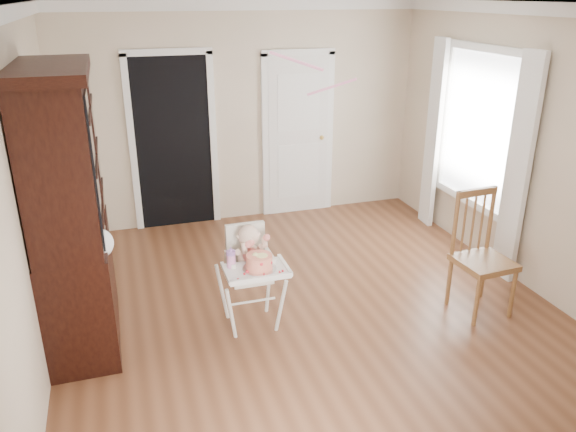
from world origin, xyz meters
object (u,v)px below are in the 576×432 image
object	(u,v)px
dining_chair	(482,257)
sippy_cup	(231,259)
cake	(259,262)
china_cabinet	(70,212)
high_chair	(250,266)

from	to	relation	value
dining_chair	sippy_cup	bearing A→B (deg)	169.63
cake	sippy_cup	size ratio (longest dim) A/B	1.49
cake	china_cabinet	size ratio (longest dim) A/B	0.12
china_cabinet	cake	bearing A→B (deg)	-18.16
sippy_cup	dining_chair	distance (m)	2.29
cake	dining_chair	xyz separation A→B (m)	(2.05, -0.16, -0.19)
sippy_cup	china_cabinet	xyz separation A→B (m)	(-1.22, 0.37, 0.42)
dining_chair	china_cabinet	bearing A→B (deg)	165.98
sippy_cup	china_cabinet	size ratio (longest dim) A/B	0.08
high_chair	dining_chair	distance (m)	2.11
sippy_cup	dining_chair	world-z (taller)	dining_chair
cake	dining_chair	world-z (taller)	dining_chair
high_chair	cake	distance (m)	0.25
high_chair	cake	world-z (taller)	high_chair
high_chair	sippy_cup	bearing A→B (deg)	-149.77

